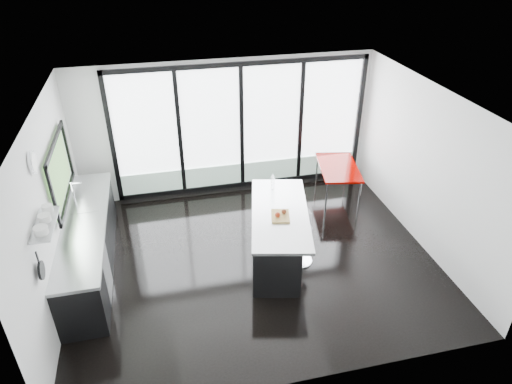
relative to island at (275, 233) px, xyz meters
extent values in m
cube|color=black|center=(-0.37, -0.03, -0.45)|extent=(6.00, 5.00, 0.00)
cube|color=white|center=(-0.37, -0.03, 2.35)|extent=(6.00, 5.00, 0.00)
cube|color=silver|center=(-0.37, 2.47, 0.95)|extent=(6.00, 0.00, 2.80)
cube|color=white|center=(-0.07, 2.44, 0.95)|extent=(5.00, 0.02, 2.50)
cube|color=gray|center=(-0.07, 2.40, -0.08)|extent=(5.00, 0.02, 0.44)
cube|color=black|center=(-1.32, 2.40, 0.95)|extent=(0.08, 0.04, 2.50)
cube|color=black|center=(-0.07, 2.40, 0.95)|extent=(0.08, 0.04, 2.50)
cube|color=black|center=(1.18, 2.40, 0.95)|extent=(0.08, 0.04, 2.50)
cube|color=silver|center=(-0.37, -2.53, 0.95)|extent=(6.00, 0.00, 2.80)
cube|color=silver|center=(-3.37, -0.03, 0.95)|extent=(0.00, 5.00, 2.80)
cube|color=#517F41|center=(-3.34, 0.87, 1.15)|extent=(0.02, 1.60, 0.90)
cube|color=#AAADAF|center=(-3.24, -0.88, 1.30)|extent=(0.25, 0.80, 0.03)
cylinder|color=white|center=(-3.34, -0.33, 1.90)|extent=(0.04, 0.30, 0.30)
cylinder|color=black|center=(-3.31, -1.28, 0.90)|extent=(0.03, 0.24, 0.24)
cube|color=silver|center=(2.63, -0.03, 0.95)|extent=(0.00, 5.00, 2.80)
cube|color=black|center=(-3.04, 0.37, -0.02)|extent=(0.65, 3.20, 0.87)
cube|color=#AAADAF|center=(-3.04, 0.37, 0.44)|extent=(0.69, 3.24, 0.05)
cube|color=#AAADAF|center=(-3.04, 0.87, 0.44)|extent=(0.45, 0.48, 0.06)
cylinder|color=silver|center=(-3.19, 0.87, 0.69)|extent=(0.02, 0.02, 0.44)
cube|color=#AAADAF|center=(-2.73, -0.38, -0.03)|extent=(0.03, 0.60, 0.80)
cube|color=black|center=(-0.01, 0.00, -0.03)|extent=(1.19, 2.24, 0.84)
cube|color=#AAADAF|center=(0.07, -0.02, 0.41)|extent=(1.39, 2.34, 0.05)
cube|color=tan|center=(0.04, -0.16, 0.45)|extent=(0.37, 0.44, 0.03)
sphere|color=maroon|center=(-0.02, -0.19, 0.51)|extent=(0.10, 0.10, 0.09)
sphere|color=#622D16|center=(0.10, -0.12, 0.51)|extent=(0.10, 0.10, 0.08)
cylinder|color=silver|center=(0.14, 0.71, 0.57)|extent=(0.08, 0.08, 0.27)
cylinder|color=silver|center=(0.37, -0.26, -0.11)|extent=(0.54, 0.54, 0.68)
cylinder|color=silver|center=(0.50, 0.23, -0.11)|extent=(0.48, 0.48, 0.68)
cube|color=#750400|center=(1.77, 1.61, -0.10)|extent=(0.99, 1.44, 0.71)
camera|label=1|loc=(-1.74, -6.03, 4.54)|focal=32.00mm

